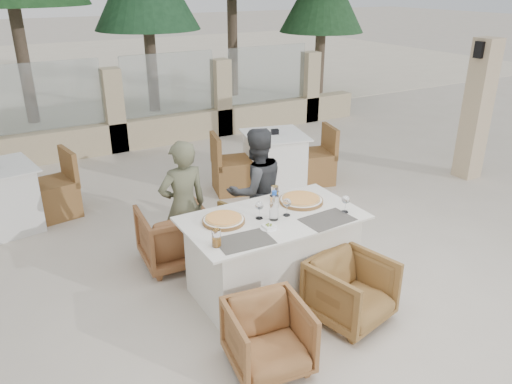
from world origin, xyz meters
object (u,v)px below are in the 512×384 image
armchair_far_right (258,222)px  diner_right (256,190)px  wine_glass_centre (259,209)px  bg_table_a (0,199)px  water_bottle (274,205)px  diner_left (183,207)px  pizza_right (301,200)px  beer_glass_right (275,193)px  armchair_near_right (351,290)px  pizza_left (224,220)px  armchair_near_left (268,337)px  armchair_far_left (174,236)px  beer_glass_left (216,238)px  dining_table (272,254)px  olive_dish (269,226)px  bg_table_b (274,161)px  wine_glass_near (287,206)px  wine_glass_corner (345,203)px

armchair_far_right → diner_right: diner_right is taller
wine_glass_centre → bg_table_a: 3.28m
water_bottle → wine_glass_centre: water_bottle is taller
armchair_far_right → diner_left: 0.93m
pizza_right → beer_glass_right: bearing=135.9°
bg_table_a → beer_glass_right: bearing=-54.4°
armchair_near_right → beer_glass_right: bearing=84.7°
pizza_left → bg_table_a: 3.03m
armchair_far_right → diner_right: size_ratio=0.48×
bg_table_a → armchair_near_left: bearing=-75.5°
pizza_right → bg_table_a: 3.53m
armchair_far_left → armchair_far_right: size_ratio=1.04×
beer_glass_right → beer_glass_left: bearing=-148.3°
dining_table → olive_dish: 0.47m
armchair_near_left → diner_left: (0.02, 1.64, 0.41)m
diner_left → bg_table_b: bearing=-145.7°
olive_dish → armchair_far_left: 1.30m
water_bottle → pizza_right: bearing=23.9°
diner_right → armchair_near_left: bearing=63.4°
beer_glass_right → diner_right: 0.51m
armchair_near_right → bg_table_b: (1.02, 2.89, 0.10)m
pizza_left → wine_glass_near: 0.58m
beer_glass_right → water_bottle: bearing=-122.9°
beer_glass_right → diner_left: 0.91m
diner_right → pizza_right: bearing=100.5°
wine_glass_corner → olive_dish: 0.77m
wine_glass_centre → bg_table_b: 2.67m
dining_table → armchair_near_left: 1.02m
dining_table → armchair_near_right: dining_table is taller
olive_dish → armchair_near_right: (0.50, -0.52, -0.51)m
pizza_right → bg_table_b: size_ratio=0.25×
pizza_left → wine_glass_near: wine_glass_near is taller
wine_glass_centre → diner_left: bearing=118.6°
dining_table → beer_glass_right: bearing=55.5°
dining_table → armchair_near_left: size_ratio=2.72×
beer_glass_left → olive_dish: (0.52, 0.05, -0.05)m
dining_table → wine_glass_corner: bearing=-21.4°
beer_glass_left → diner_right: 1.40m
pizza_left → wine_glass_centre: size_ratio=2.02×
water_bottle → beer_glass_right: size_ratio=1.96×
wine_glass_corner → armchair_far_right: wine_glass_corner is taller
diner_left → armchair_near_left: bearing=87.5°
wine_glass_centre → bg_table_b: size_ratio=0.11×
wine_glass_near → armchair_far_left: bearing=126.8°
bg_table_b → olive_dish: bearing=-109.1°
wine_glass_near → water_bottle: bearing=-174.6°
armchair_near_left → armchair_far_left: bearing=99.5°
beer_glass_left → bg_table_b: (2.04, 2.42, -0.46)m
wine_glass_near → beer_glass_right: wine_glass_near is taller
olive_dish → armchair_near_right: bearing=-46.0°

